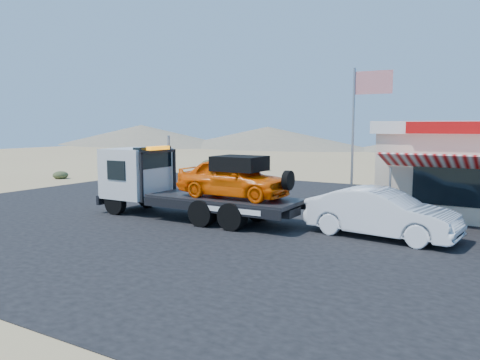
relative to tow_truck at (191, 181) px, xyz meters
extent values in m
plane|color=#A2855C|center=(0.79, -0.92, -1.55)|extent=(120.00, 120.00, 0.00)
cube|color=black|center=(2.79, 2.08, -1.54)|extent=(32.00, 24.00, 0.02)
cylinder|color=black|center=(-3.20, -1.00, -1.03)|extent=(1.00, 0.30, 1.00)
cylinder|color=black|center=(-3.20, 1.00, -1.03)|extent=(1.00, 0.30, 1.00)
cylinder|color=black|center=(1.29, -1.00, -1.03)|extent=(1.00, 0.55, 1.00)
cylinder|color=black|center=(1.29, 1.00, -1.03)|extent=(1.00, 0.55, 1.00)
cylinder|color=black|center=(2.59, -1.00, -1.03)|extent=(1.00, 0.55, 1.00)
cylinder|color=black|center=(2.59, 1.00, -1.03)|extent=(1.00, 0.55, 1.00)
cube|color=black|center=(0.49, 0.00, -0.88)|extent=(8.19, 1.00, 0.30)
cube|color=silver|center=(-2.90, 0.00, 0.17)|extent=(2.20, 2.35, 2.10)
cube|color=black|center=(-1.95, 0.00, 0.87)|extent=(0.35, 2.00, 0.90)
cube|color=black|center=(-1.65, 0.00, 0.12)|extent=(0.10, 2.20, 2.00)
cube|color=orange|center=(-1.65, 0.00, 1.27)|extent=(0.25, 1.20, 0.15)
cube|color=black|center=(1.59, 0.00, -0.60)|extent=(5.99, 2.30, 0.15)
imported|color=#FA5E04|center=(1.99, 0.00, 0.22)|extent=(4.39, 1.77, 1.50)
cube|color=black|center=(2.29, 0.00, 0.79)|extent=(1.80, 1.50, 0.55)
imported|color=white|center=(7.43, 0.61, -0.71)|extent=(5.15, 2.31, 1.64)
cube|color=red|center=(8.79, 3.82, 2.12)|extent=(2.60, 0.12, 0.45)
cylinder|color=#99999E|center=(7.29, 2.38, -0.43)|extent=(0.08, 0.08, 2.20)
cylinder|color=#99999E|center=(5.49, 3.58, 1.47)|extent=(0.10, 0.10, 6.00)
cube|color=#B20C14|center=(6.24, 3.58, 3.87)|extent=(1.50, 0.02, 0.90)
ellipsoid|color=#2F3B1F|center=(-16.43, 6.78, -1.26)|extent=(1.06, 1.06, 0.57)
ellipsoid|color=#2F3B1F|center=(-15.23, 10.96, -1.32)|extent=(0.82, 0.82, 0.44)
ellipsoid|color=#2F3B1F|center=(-12.04, 19.01, -1.15)|extent=(1.45, 1.45, 0.78)
ellipsoid|color=#2F3B1F|center=(-6.78, 19.29, -1.28)|extent=(0.98, 0.98, 0.53)
ellipsoid|color=#2F3B1F|center=(4.91, 24.32, -1.29)|extent=(0.94, 0.94, 0.51)
cone|color=#726B59|center=(-24.21, 54.08, 0.20)|extent=(36.00, 36.00, 3.50)
cone|color=#726B59|center=(-49.21, 51.08, 0.35)|extent=(40.00, 40.00, 3.80)
camera|label=1|loc=(11.17, -15.05, 2.22)|focal=35.00mm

